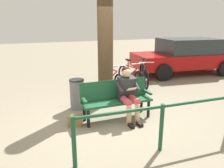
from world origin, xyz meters
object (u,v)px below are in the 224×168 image
object	(u,v)px
handbag	(75,121)
bicycle_green	(111,80)
bench	(116,97)
parked_car	(185,55)
bicycle_orange	(131,77)
tree_trunk	(105,37)
bicycle_black	(144,75)
litter_bin	(77,94)
person_reading	(128,91)

from	to	relation	value
handbag	bicycle_green	xyz separation A→B (m)	(-1.65, -1.99, 0.24)
bench	handbag	size ratio (longest dim) A/B	5.36
handbag	parked_car	distance (m)	6.31
bench	bicycle_orange	xyz separation A→B (m)	(-1.42, -2.03, -0.15)
bicycle_orange	bench	bearing A→B (deg)	-39.63
bicycle_orange	tree_trunk	bearing A→B (deg)	-58.03
bicycle_black	parked_car	size ratio (longest dim) A/B	0.36
bicycle_black	parked_car	bearing A→B (deg)	131.39
bicycle_green	parked_car	distance (m)	3.99
bicycle_black	parked_car	world-z (taller)	parked_car
bench	litter_bin	distance (m)	1.12
bench	tree_trunk	distance (m)	1.69
handbag	bicycle_black	size ratio (longest dim) A/B	0.19
tree_trunk	bicycle_green	distance (m)	1.71
handbag	bicycle_black	distance (m)	3.63
person_reading	parked_car	world-z (taller)	parked_car
bench	handbag	bearing A→B (deg)	4.79
litter_bin	bicycle_green	size ratio (longest dim) A/B	0.46
litter_bin	bicycle_black	xyz separation A→B (m)	(-2.64, -1.21, -0.03)
tree_trunk	litter_bin	distance (m)	1.64
bicycle_orange	person_reading	bearing A→B (deg)	-33.37
person_reading	bicycle_green	size ratio (longest dim) A/B	0.72
bench	person_reading	xyz separation A→B (m)	(-0.22, 0.17, 0.16)
handbag	bicycle_black	bearing A→B (deg)	-143.67
litter_bin	bicycle_orange	xyz separation A→B (m)	(-2.11, -1.16, -0.03)
litter_bin	bicycle_black	world-z (taller)	bicycle_black
handbag	bicycle_green	distance (m)	2.59
bench	bicycle_orange	size ratio (longest dim) A/B	0.96
bicycle_black	parked_car	xyz separation A→B (m)	(-2.54, -0.95, 0.41)
bench	handbag	world-z (taller)	bench
bicycle_green	person_reading	bearing A→B (deg)	-17.76
bicycle_black	bicycle_orange	xyz separation A→B (m)	(0.53, 0.05, 0.00)
person_reading	tree_trunk	size ratio (longest dim) A/B	0.34
person_reading	tree_trunk	xyz separation A→B (m)	(0.04, -1.27, 1.10)
bicycle_green	bicycle_black	bearing A→B (deg)	91.71
bench	litter_bin	xyz separation A→B (m)	(0.69, -0.88, -0.12)
litter_bin	bicycle_orange	world-z (taller)	bicycle_orange
bench	bicycle_black	size ratio (longest dim) A/B	1.01
litter_bin	bicycle_orange	size ratio (longest dim) A/B	0.46
litter_bin	bicycle_green	world-z (taller)	bicycle_green
person_reading	bicycle_orange	distance (m)	2.53
bench	bicycle_green	size ratio (longest dim) A/B	0.96
handbag	parked_car	size ratio (longest dim) A/B	0.07
person_reading	bicycle_green	bearing A→B (deg)	-101.43
tree_trunk	parked_car	world-z (taller)	tree_trunk
bicycle_orange	bicycle_green	distance (m)	0.75
person_reading	handbag	xyz separation A→B (m)	(1.18, -0.11, -0.54)
handbag	tree_trunk	size ratio (longest dim) A/B	0.08
bicycle_black	bicycle_green	distance (m)	1.28
handbag	parked_car	xyz separation A→B (m)	(-5.46, -3.10, 0.65)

